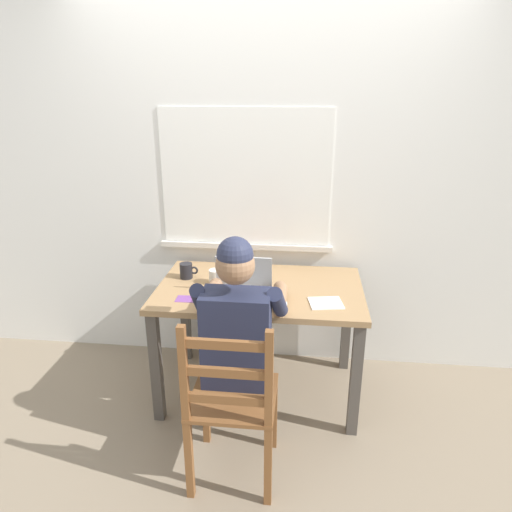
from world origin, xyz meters
The scene contains 12 objects.
ground_plane centered at (0.00, 0.00, 0.00)m, with size 8.00×8.00×0.00m, color gray.
back_wall centered at (0.00, 0.47, 1.30)m, with size 6.00×0.08×2.60m.
desk centered at (0.00, 0.00, 0.65)m, with size 1.25×0.78×0.75m.
seated_person centered at (-0.06, -0.46, 0.69)m, with size 0.50×0.60×1.25m.
wooden_chair centered at (-0.06, -0.74, 0.47)m, with size 0.42×0.42×0.95m.
laptop centered at (-0.09, -0.17, 0.81)m, with size 0.33×0.27×0.23m.
computer_mouse centered at (0.15, -0.26, 0.77)m, with size 0.06×0.10×0.03m, color #ADAFB2.
coffee_mug_white centered at (-0.28, 0.02, 0.80)m, with size 0.12×0.08×0.09m.
coffee_mug_dark centered at (-0.48, 0.09, 0.80)m, with size 0.12×0.08×0.10m.
book_stack_main centered at (-0.07, 0.13, 0.80)m, with size 0.21×0.16×0.08m.
paper_pile_near_laptop centered at (0.40, -0.19, 0.76)m, with size 0.18×0.16×0.01m, color white.
landscape_photo_print centered at (-0.40, -0.22, 0.75)m, with size 0.13×0.09×0.00m, color #7A4293.
Camera 1 is at (0.26, -2.57, 1.90)m, focal length 32.28 mm.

